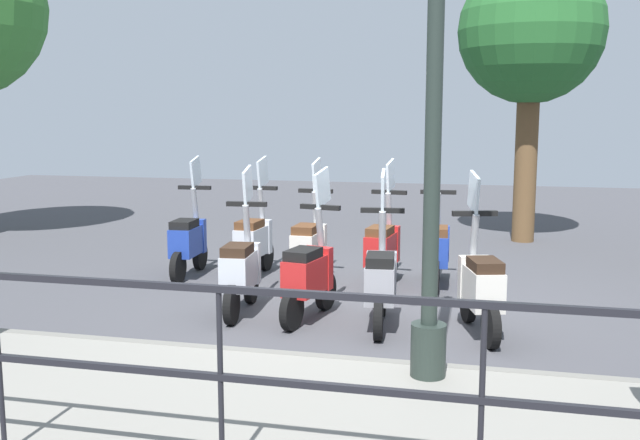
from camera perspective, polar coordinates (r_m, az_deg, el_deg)
ground_plane at (r=7.94m, az=3.21°, el=-6.77°), size 28.00×28.00×0.00m
promenade_walkway at (r=5.01m, az=-3.33°, el=-15.23°), size 2.20×20.00×0.15m
fence_railing at (r=3.79m, az=-8.02°, el=-9.92°), size 0.04×16.03×1.07m
lamp_post_near at (r=5.16m, az=9.07°, el=7.91°), size 0.26×0.90×4.28m
tree_distant at (r=12.16m, az=16.54°, el=14.08°), size 2.31×2.31×4.55m
scooter_near_0 at (r=6.94m, az=12.69°, el=-5.10°), size 1.21×0.53×1.54m
scooter_near_1 at (r=7.01m, az=4.87°, el=-4.78°), size 1.23×0.44×1.54m
scooter_near_2 at (r=7.25m, az=-0.87°, el=-4.30°), size 1.22×0.48×1.54m
scooter_near_3 at (r=7.52m, az=-6.33°, el=-3.88°), size 1.23×0.44×1.54m
scooter_far_0 at (r=8.74m, az=9.31°, el=-2.20°), size 1.23×0.44×1.54m
scooter_far_1 at (r=8.66m, az=5.05°, el=-2.22°), size 1.23×0.44×1.54m
scooter_far_2 at (r=8.77m, az=-0.85°, el=-2.05°), size 1.23×0.44×1.54m
scooter_far_3 at (r=9.17m, az=-5.29°, el=-1.62°), size 1.23×0.44×1.54m
scooter_far_4 at (r=9.32m, az=-10.47°, el=-1.56°), size 1.23×0.44×1.54m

